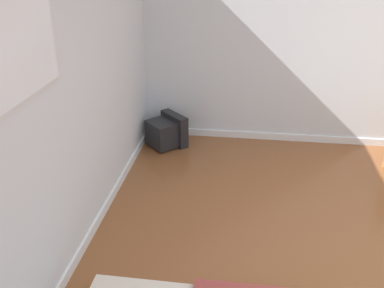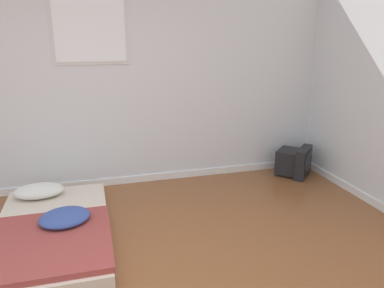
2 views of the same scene
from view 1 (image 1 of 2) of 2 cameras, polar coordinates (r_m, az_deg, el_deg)
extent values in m
cube|color=silver|center=(2.84, -20.93, 1.52)|extent=(8.27, 0.06, 2.60)
cube|color=white|center=(3.50, -16.99, -17.60)|extent=(8.27, 0.02, 0.09)
cube|color=silver|center=(2.68, -21.92, 13.35)|extent=(0.85, 0.01, 0.78)
cube|color=white|center=(2.68, -21.81, 13.36)|extent=(0.78, 0.01, 0.71)
cube|color=silver|center=(5.50, 22.09, 12.50)|extent=(0.06, 7.65, 2.60)
cube|color=white|center=(5.84, 20.17, 0.42)|extent=(0.02, 7.65, 0.09)
cube|color=black|center=(5.36, -4.08, 1.38)|extent=(0.45, 0.45, 0.32)
cube|color=black|center=(5.46, -2.35, 2.05)|extent=(0.40, 0.40, 0.40)
cube|color=black|center=(5.48, -1.82, 2.30)|extent=(0.26, 0.26, 0.29)
camera|label=2|loc=(3.95, 62.62, 4.04)|focal=35.00mm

